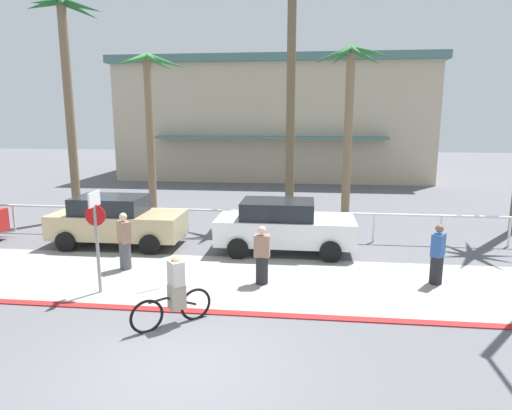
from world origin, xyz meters
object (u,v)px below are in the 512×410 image
object	(u,v)px
palm_tree_1	(148,94)
palm_tree_3	(351,86)
pedestrian_2	(437,257)
stop_sign_bike_lane	(96,228)
palm_tree_2	(291,51)
car_white_2	(284,226)
cyclist_black_0	(175,293)
pedestrian_1	(262,258)
car_tan_1	(117,220)
pedestrian_0	(125,244)
palm_tree_0	(67,65)

from	to	relation	value
palm_tree_1	palm_tree_3	world-z (taller)	palm_tree_3
palm_tree_1	pedestrian_2	world-z (taller)	palm_tree_1
stop_sign_bike_lane	palm_tree_3	world-z (taller)	palm_tree_3
palm_tree_2	car_white_2	size ratio (longest dim) A/B	2.24
cyclist_black_0	pedestrian_1	size ratio (longest dim) A/B	0.96
stop_sign_bike_lane	palm_tree_1	xyz separation A→B (m)	(-2.28, 10.42, 3.65)
palm_tree_1	car_tan_1	world-z (taller)	palm_tree_1
cyclist_black_0	pedestrian_0	size ratio (longest dim) A/B	0.90
car_tan_1	pedestrian_1	distance (m)	6.08
pedestrian_0	palm_tree_0	bearing A→B (deg)	127.43
cyclist_black_0	pedestrian_2	xyz separation A→B (m)	(6.11, 3.03, 0.04)
palm_tree_1	pedestrian_0	xyz separation A→B (m)	(2.22, -8.67, -4.56)
cyclist_black_0	pedestrian_2	distance (m)	6.82
palm_tree_0	cyclist_black_0	bearing A→B (deg)	-52.69
pedestrian_2	stop_sign_bike_lane	bearing A→B (deg)	-169.52
cyclist_black_0	pedestrian_2	size ratio (longest dim) A/B	0.93
palm_tree_2	cyclist_black_0	bearing A→B (deg)	-100.54
pedestrian_1	pedestrian_2	distance (m)	4.55
palm_tree_0	palm_tree_1	bearing A→B (deg)	48.26
car_white_2	pedestrian_1	size ratio (longest dim) A/B	2.81
palm_tree_2	car_white_2	xyz separation A→B (m)	(0.03, -5.05, -6.06)
palm_tree_2	car_white_2	bearing A→B (deg)	-89.66
pedestrian_1	pedestrian_2	xyz separation A→B (m)	(4.52, 0.52, 0.02)
cyclist_black_0	pedestrian_1	world-z (taller)	pedestrian_1
car_tan_1	pedestrian_2	xyz separation A→B (m)	(9.79, -2.51, -0.13)
palm_tree_0	pedestrian_2	bearing A→B (deg)	-25.21
palm_tree_2	pedestrian_1	world-z (taller)	palm_tree_2
cyclist_black_0	car_white_2	bearing A→B (deg)	69.97
palm_tree_0	pedestrian_1	distance (m)	12.27
palm_tree_3	pedestrian_0	bearing A→B (deg)	-131.28
car_tan_1	pedestrian_2	size ratio (longest dim) A/B	2.74
pedestrian_1	cyclist_black_0	bearing A→B (deg)	-122.22
stop_sign_bike_lane	pedestrian_1	world-z (taller)	stop_sign_bike_lane
stop_sign_bike_lane	palm_tree_2	distance (m)	11.29
palm_tree_0	palm_tree_1	xyz separation A→B (m)	(2.38, 2.67, -1.01)
palm_tree_3	palm_tree_2	bearing A→B (deg)	-168.52
stop_sign_bike_lane	car_tan_1	bearing A→B (deg)	107.86
pedestrian_0	car_white_2	bearing A→B (deg)	26.81
palm_tree_3	car_tan_1	world-z (taller)	palm_tree_3
palm_tree_1	car_tan_1	bearing A→B (deg)	-81.38
stop_sign_bike_lane	palm_tree_1	distance (m)	11.27
palm_tree_0	cyclist_black_0	size ratio (longest dim) A/B	5.96
palm_tree_3	pedestrian_0	world-z (taller)	palm_tree_3
palm_tree_1	car_white_2	bearing A→B (deg)	-44.25
palm_tree_1	pedestrian_2	distance (m)	14.66
palm_tree_2	car_tan_1	bearing A→B (deg)	-138.74
car_tan_1	pedestrian_2	bearing A→B (deg)	-14.40
palm_tree_0	car_white_2	size ratio (longest dim) A/B	2.03
pedestrian_1	palm_tree_2	bearing A→B (deg)	87.36
car_tan_1	cyclist_black_0	bearing A→B (deg)	-56.42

